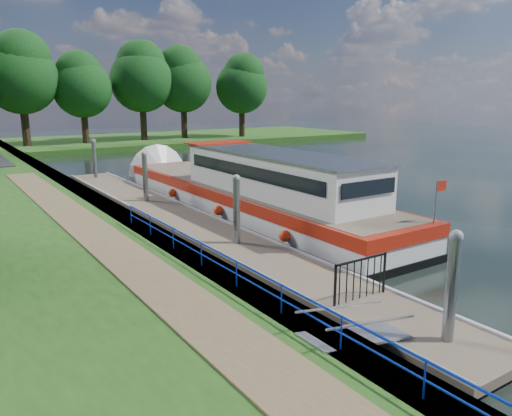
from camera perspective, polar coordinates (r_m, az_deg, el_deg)
ground at (r=12.69m, az=18.94°, el=-14.79°), size 160.00×160.00×0.00m
bank_edge at (r=23.26m, az=-16.03°, el=-0.99°), size 1.10×90.00×0.78m
far_bank at (r=62.58m, az=-13.71°, el=7.46°), size 60.00×18.00×0.60m
footpath at (r=16.17m, az=-14.76°, el=-5.40°), size 1.60×40.00×0.05m
blue_fence at (r=12.40m, az=0.16°, el=-8.08°), size 0.04×18.04×0.72m
pontoon at (r=22.38m, az=-8.20°, el=-1.69°), size 2.50×30.00×0.56m
mooring_piles at (r=22.13m, az=-8.29°, el=1.06°), size 0.30×27.30×3.55m
gangway at (r=11.43m, az=11.25°, el=-13.99°), size 2.58×1.00×0.92m
gate_panel at (r=13.54m, az=11.90°, el=-7.27°), size 1.85×0.05×1.15m
barge at (r=24.67m, az=-1.66°, el=1.94°), size 4.36×21.15×4.78m
horizon_trees at (r=55.88m, az=-26.51°, el=13.77°), size 54.38×10.03×12.87m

